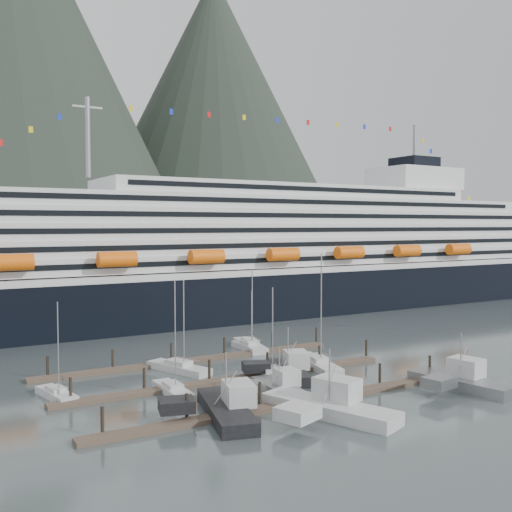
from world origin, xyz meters
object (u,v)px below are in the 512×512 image
object	(u,v)px
cruise_ship	(259,262)
trawler_c	(328,407)
sailboat_b	(173,391)
sailboat_d	(317,364)
sailboat_a	(56,394)
sailboat_g	(250,346)
sailboat_c	(271,375)
trawler_e	(287,371)
trawler_b	(278,388)
trawler_a	(225,408)
sailboat_f	(249,347)
sailboat_e	(179,369)
trawler_d	(460,381)

from	to	relation	value
cruise_ship	trawler_c	xyz separation A→B (m)	(-33.02, -70.01, -11.04)
cruise_ship	trawler_c	size ratio (longest dim) A/B	12.92
sailboat_b	trawler_c	distance (m)	19.99
cruise_ship	sailboat_d	xyz separation A→B (m)	(-20.82, -51.47, -11.59)
sailboat_d	trawler_c	world-z (taller)	sailboat_d
sailboat_a	sailboat_g	distance (m)	36.76
sailboat_c	trawler_e	xyz separation A→B (m)	(2.12, -0.68, 0.53)
trawler_b	trawler_a	bearing A→B (deg)	120.48
sailboat_d	sailboat_f	xyz separation A→B (m)	(-2.49, 15.68, -0.06)
trawler_e	sailboat_g	bearing A→B (deg)	4.97
trawler_b	trawler_c	bearing A→B (deg)	-171.72
sailboat_e	trawler_b	bearing A→B (deg)	178.80
sailboat_e	trawler_d	distance (m)	37.84
cruise_ship	sailboat_f	distance (m)	44.27
trawler_a	trawler_b	distance (m)	10.53
sailboat_a	trawler_b	xyz separation A→B (m)	(23.74, -12.43, 0.44)
sailboat_f	trawler_e	xyz separation A→B (m)	(-4.58, -18.30, 0.55)
sailboat_f	trawler_d	size ratio (longest dim) A/B	0.76
sailboat_e	cruise_ship	bearing A→B (deg)	-62.73
sailboat_g	trawler_d	xyz separation A→B (m)	(10.45, -35.02, 0.55)
sailboat_b	sailboat_e	size ratio (longest dim) A/B	1.06
trawler_a	cruise_ship	bearing A→B (deg)	-18.38
trawler_e	cruise_ship	bearing A→B (deg)	-6.94
sailboat_c	sailboat_d	distance (m)	9.39
cruise_ship	sailboat_b	world-z (taller)	cruise_ship
cruise_ship	sailboat_f	xyz separation A→B (m)	(-23.31, -35.79, -11.65)
sailboat_b	sailboat_d	world-z (taller)	sailboat_d
sailboat_d	trawler_b	distance (m)	15.32
sailboat_c	trawler_d	size ratio (longest dim) A/B	0.94
sailboat_f	trawler_a	distance (m)	34.87
sailboat_d	sailboat_e	world-z (taller)	sailboat_d
sailboat_b	sailboat_e	xyz separation A→B (m)	(5.06, 9.98, 0.01)
trawler_e	sailboat_c	bearing A→B (deg)	92.60
trawler_a	trawler_c	bearing A→B (deg)	-103.39
sailboat_g	trawler_b	world-z (taller)	sailboat_g
sailboat_g	trawler_c	bearing A→B (deg)	175.79
cruise_ship	sailboat_f	bearing A→B (deg)	-123.08
sailboat_f	trawler_b	bearing A→B (deg)	158.62
sailboat_e	sailboat_g	size ratio (longest dim) A/B	0.98
sailboat_e	trawler_a	world-z (taller)	sailboat_e
cruise_ship	trawler_a	world-z (taller)	cruise_ship
sailboat_d	trawler_c	bearing A→B (deg)	159.59
sailboat_f	trawler_c	distance (m)	35.58
sailboat_e	trawler_a	distance (m)	21.40
sailboat_f	trawler_d	distance (m)	35.96
sailboat_b	sailboat_f	size ratio (longest dim) A/B	1.39
sailboat_b	trawler_a	size ratio (longest dim) A/B	0.98
cruise_ship	trawler_a	bearing A→B (deg)	-123.60
trawler_b	trawler_d	distance (m)	23.19
trawler_d	sailboat_c	bearing A→B (deg)	36.07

